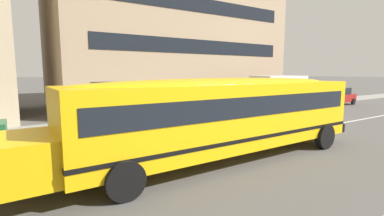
# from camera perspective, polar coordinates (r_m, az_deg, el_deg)

# --- Properties ---
(ground_plane) EXTENTS (400.00, 400.00, 0.00)m
(ground_plane) POSITION_cam_1_polar(r_m,az_deg,el_deg) (10.55, -6.72, -9.79)
(ground_plane) COLOR #54514F
(sidewalk_far) EXTENTS (120.00, 3.00, 0.01)m
(sidewalk_far) POSITION_cam_1_polar(r_m,az_deg,el_deg) (17.93, -18.27, -2.96)
(sidewalk_far) COLOR gray
(sidewalk_far) RESTS_ON ground_plane
(lane_centreline) EXTENTS (110.00, 0.16, 0.01)m
(lane_centreline) POSITION_cam_1_polar(r_m,az_deg,el_deg) (10.55, -6.72, -9.77)
(lane_centreline) COLOR silver
(lane_centreline) RESTS_ON ground_plane
(school_bus) EXTENTS (12.98, 3.07, 2.90)m
(school_bus) POSITION_cam_1_polar(r_m,az_deg,el_deg) (9.80, 5.81, -0.77)
(school_bus) COLOR yellow
(school_bus) RESTS_ON ground_plane
(parked_car_red_by_lamppost) EXTENTS (3.99, 2.06, 1.64)m
(parked_car_red_by_lamppost) POSITION_cam_1_polar(r_m,az_deg,el_deg) (30.06, 27.70, 2.20)
(parked_car_red_by_lamppost) COLOR maroon
(parked_car_red_by_lamppost) RESTS_ON ground_plane
(box_truck) EXTENTS (6.11, 2.63, 2.82)m
(box_truck) POSITION_cam_1_polar(r_m,az_deg,el_deg) (23.68, 18.58, 3.18)
(box_truck) COLOR maroon
(box_truck) RESTS_ON ground_plane
(apartment_block_far_centre) EXTENTS (20.40, 11.73, 19.70)m
(apartment_block_far_centre) POSITION_cam_1_polar(r_m,az_deg,el_deg) (28.44, -5.53, 21.04)
(apartment_block_far_centre) COLOR tan
(apartment_block_far_centre) RESTS_ON ground_plane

